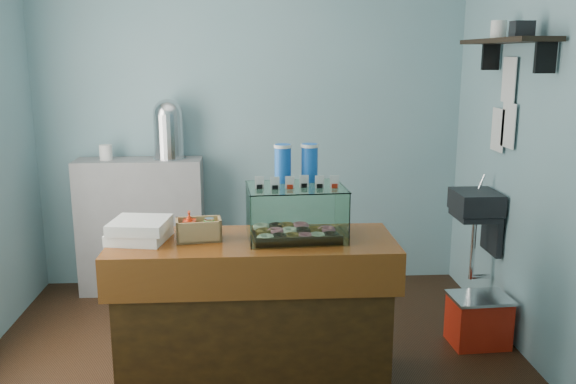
{
  "coord_description": "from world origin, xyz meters",
  "views": [
    {
      "loc": [
        -0.01,
        -3.53,
        1.91
      ],
      "look_at": [
        0.2,
        -0.15,
        1.15
      ],
      "focal_mm": 38.0,
      "sensor_mm": 36.0,
      "label": 1
    }
  ],
  "objects": [
    {
      "name": "red_cooler",
      "position": [
        1.51,
        0.18,
        0.17
      ],
      "size": [
        0.4,
        0.32,
        0.34
      ],
      "rotation": [
        0.0,
        0.0,
        0.06
      ],
      "color": "red",
      "rests_on": "ground"
    },
    {
      "name": "coffee_urn",
      "position": [
        -0.65,
        1.32,
        1.35
      ],
      "size": [
        0.26,
        0.26,
        0.48
      ],
      "color": "silver",
      "rests_on": "back_shelf"
    },
    {
      "name": "back_shelf",
      "position": [
        -0.9,
        1.32,
        0.55
      ],
      "size": [
        1.0,
        0.32,
        1.1
      ],
      "primitive_type": "cube",
      "color": "gray",
      "rests_on": "ground"
    },
    {
      "name": "condiment_crate",
      "position": [
        -0.31,
        -0.24,
        0.96
      ],
      "size": [
        0.27,
        0.18,
        0.17
      ],
      "rotation": [
        0.0,
        0.0,
        0.13
      ],
      "color": "tan",
      "rests_on": "counter"
    },
    {
      "name": "counter",
      "position": [
        0.0,
        -0.25,
        0.46
      ],
      "size": [
        1.6,
        0.6,
        0.9
      ],
      "color": "#45280D",
      "rests_on": "ground"
    },
    {
      "name": "display_case",
      "position": [
        0.24,
        -0.2,
        1.06
      ],
      "size": [
        0.57,
        0.43,
        0.52
      ],
      "rotation": [
        0.0,
        0.0,
        0.06
      ],
      "color": "black",
      "rests_on": "counter"
    },
    {
      "name": "ground",
      "position": [
        0.0,
        0.0,
        0.0
      ],
      "size": [
        3.5,
        3.5,
        0.0
      ],
      "primitive_type": "plane",
      "color": "black",
      "rests_on": "ground"
    },
    {
      "name": "room_shell",
      "position": [
        0.03,
        0.01,
        1.71
      ],
      "size": [
        3.54,
        3.04,
        2.82
      ],
      "color": "#729DA7",
      "rests_on": "ground"
    },
    {
      "name": "pastry_boxes",
      "position": [
        -0.63,
        -0.23,
        0.96
      ],
      "size": [
        0.35,
        0.36,
        0.12
      ],
      "rotation": [
        0.0,
        0.0,
        -0.18
      ],
      "color": "white",
      "rests_on": "counter"
    }
  ]
}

